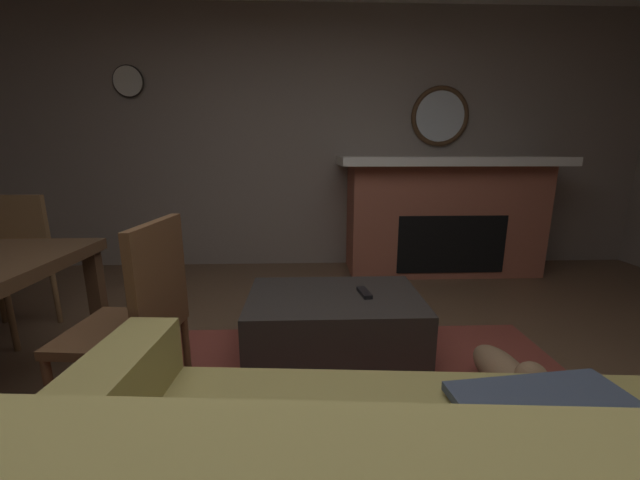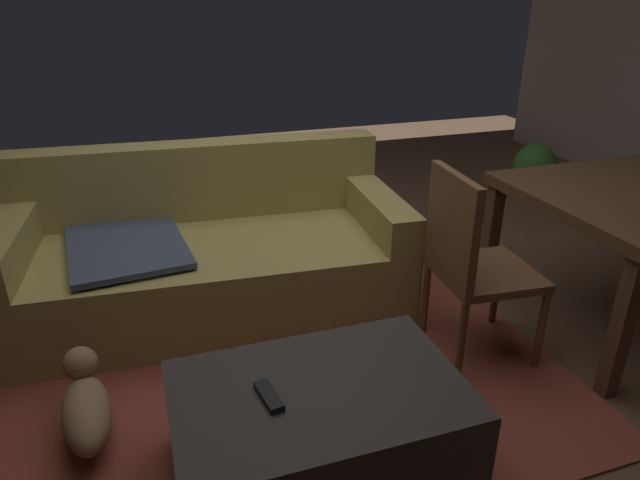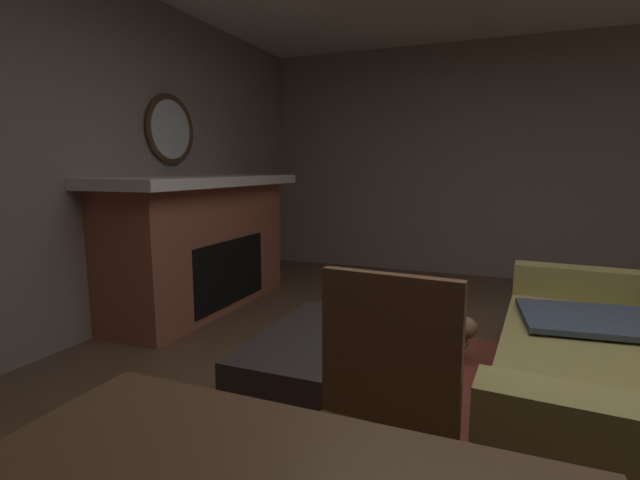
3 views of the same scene
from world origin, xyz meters
name	(u,v)px [view 3 (image 3 of 3)]	position (x,y,z in m)	size (l,w,h in m)	color
floor	(520,471)	(0.00, 0.00, 0.00)	(8.88, 8.88, 0.00)	brown
wall_back_fireplace_side	(4,156)	(0.00, -2.96, 1.31)	(7.80, 0.12, 2.62)	gray
wall_left	(520,161)	(-3.70, 0.00, 1.31)	(0.12, 6.32, 2.62)	gray
area_rug	(455,431)	(-0.19, -0.28, 0.01)	(2.60, 2.00, 0.01)	brown
fireplace	(202,243)	(-1.42, -2.58, 0.59)	(2.13, 0.76, 1.17)	#9E5642
round_wall_mirror	(170,130)	(-1.42, -2.87, 1.57)	(0.60, 0.05, 0.60)	#4C331E
couch	(630,381)	(-0.39, 0.44, 0.30)	(2.14, 1.11, 0.86)	#9E8E4C
ottoman_coffee_table	(326,371)	(-0.19, -0.94, 0.20)	(1.01, 0.66, 0.39)	#2D2826
tv_remote	(337,322)	(-0.37, -0.94, 0.40)	(0.05, 0.16, 0.02)	black
dining_chair_west	(376,417)	(0.71, -0.43, 0.52)	(0.48, 0.48, 0.93)	brown
small_dog	(438,338)	(-1.00, -0.48, 0.16)	(0.22, 0.50, 0.26)	#8C6B4C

